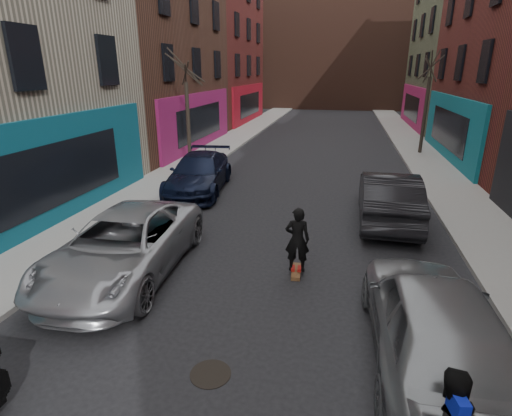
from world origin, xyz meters
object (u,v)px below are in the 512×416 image
at_px(skateboarder, 297,240).
at_px(skateboard, 296,272).
at_px(tree_right_far, 428,94).
at_px(parked_left_end, 199,173).
at_px(parked_right_far, 433,321).
at_px(tree_left_far, 187,101).
at_px(parked_right_end, 388,197).
at_px(manhole, 211,374).
at_px(parked_left_far, 124,245).

bearing_deg(skateboarder, skateboard, 180.00).
distance_m(tree_right_far, parked_left_end, 14.75).
height_order(parked_left_end, parked_right_far, parked_right_far).
distance_m(tree_left_far, parked_left_end, 5.23).
bearing_deg(parked_right_end, parked_right_far, 91.51).
bearing_deg(skateboard, manhole, -108.84).
relative_size(skateboard, manhole, 1.14).
bearing_deg(skateboarder, parked_left_far, 7.73).
bearing_deg(tree_right_far, skateboarder, -108.64).
relative_size(parked_left_far, parked_left_end, 1.06).
bearing_deg(parked_right_far, parked_left_end, -52.23).
distance_m(parked_right_end, skateboarder, 5.09).
bearing_deg(parked_left_far, skateboarder, 9.22).
distance_m(tree_right_far, parked_right_far, 19.63).
relative_size(tree_right_far, parked_left_end, 1.29).
bearing_deg(parked_left_end, skateboarder, -59.36).
bearing_deg(tree_right_far, manhole, -107.90).
relative_size(tree_left_far, parked_right_far, 1.29).
relative_size(tree_right_far, parked_right_far, 1.35).
bearing_deg(tree_right_far, parked_right_end, -103.97).
height_order(parked_right_far, parked_right_end, parked_right_far).
distance_m(parked_left_far, parked_right_end, 8.56).
distance_m(parked_right_end, skateboard, 5.15).
bearing_deg(parked_left_far, parked_left_end, 92.58).
bearing_deg(parked_right_far, tree_right_far, -100.18).
bearing_deg(tree_right_far, parked_left_end, -135.95).
relative_size(parked_left_far, skateboard, 7.02).
relative_size(parked_right_end, skateboard, 6.42).
distance_m(tree_left_far, tree_right_far, 13.78).
distance_m(parked_right_end, manhole, 9.01).
bearing_deg(manhole, tree_left_far, 112.25).
relative_size(tree_left_far, parked_right_end, 1.27).
xyz_separation_m(parked_right_far, parked_right_end, (-0.08, 7.17, -0.01)).
bearing_deg(tree_right_far, parked_right_far, -98.65).
xyz_separation_m(tree_right_far, skateboarder, (-5.55, -16.46, -2.60)).
xyz_separation_m(tree_right_far, manhole, (-6.55, -20.29, -3.52)).
height_order(parked_left_far, parked_right_end, parked_right_end).
xyz_separation_m(skateboard, manhole, (-1.00, -3.83, -0.04)).
height_order(parked_right_end, skateboarder, skateboarder).
bearing_deg(skateboard, tree_right_far, 67.13).
xyz_separation_m(parked_right_far, skateboarder, (-2.63, 2.77, 0.07)).
distance_m(skateboard, manhole, 3.96).
bearing_deg(skateboarder, parked_right_end, -124.35).
relative_size(parked_left_end, parked_right_far, 1.05).
xyz_separation_m(parked_right_end, manhole, (-3.55, -8.23, -0.84)).
height_order(tree_left_far, parked_right_far, tree_left_far).
height_order(tree_right_far, skateboard, tree_right_far).
xyz_separation_m(parked_left_far, parked_right_far, (6.82, -1.88, 0.08)).
xyz_separation_m(parked_left_end, parked_right_far, (7.49, -9.15, 0.09)).
distance_m(parked_left_far, skateboarder, 4.28).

